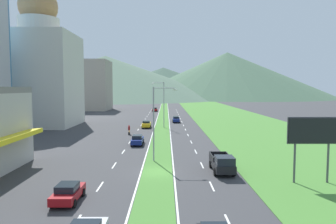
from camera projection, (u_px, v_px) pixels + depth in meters
name	position (u px, v px, depth m)	size (l,w,h in m)	color
ground_plane	(157.00, 172.00, 32.69)	(600.00, 600.00, 0.00)	#38383A
grass_median	(163.00, 118.00, 92.50)	(3.20, 240.00, 0.06)	#477F33
grass_verge_right	(231.00, 118.00, 92.63)	(24.00, 240.00, 0.06)	#477F33
lane_dash_left_1	(75.00, 223.00, 20.37)	(0.16, 2.80, 0.01)	silver
lane_dash_left_2	(100.00, 186.00, 28.01)	(0.16, 2.80, 0.01)	silver
lane_dash_left_3	(114.00, 165.00, 35.66)	(0.16, 2.80, 0.01)	silver
lane_dash_left_4	(123.00, 152.00, 43.31)	(0.16, 2.80, 0.01)	silver
lane_dash_left_5	(130.00, 142.00, 50.96)	(0.16, 2.80, 0.01)	silver
lane_dash_left_6	(135.00, 135.00, 58.61)	(0.16, 2.80, 0.01)	silver
lane_dash_left_7	(138.00, 130.00, 66.25)	(0.16, 2.80, 0.01)	silver
lane_dash_left_8	(141.00, 125.00, 73.90)	(0.16, 2.80, 0.01)	silver
lane_dash_left_9	(143.00, 122.00, 81.55)	(0.16, 2.80, 0.01)	silver
lane_dash_left_10	(145.00, 119.00, 89.20)	(0.16, 2.80, 0.01)	silver
lane_dash_left_11	(147.00, 116.00, 96.85)	(0.16, 2.80, 0.01)	silver
lane_dash_left_12	(148.00, 114.00, 104.49)	(0.16, 2.80, 0.01)	silver
lane_dash_left_13	(150.00, 113.00, 112.14)	(0.16, 2.80, 0.01)	silver
lane_dash_left_14	(151.00, 111.00, 119.79)	(0.16, 2.80, 0.01)	silver
lane_dash_left_15	(152.00, 110.00, 127.44)	(0.16, 2.80, 0.01)	silver
lane_dash_right_1	(229.00, 223.00, 20.43)	(0.16, 2.80, 0.01)	silver
lane_dash_right_2	(212.00, 186.00, 28.08)	(0.16, 2.80, 0.01)	silver
lane_dash_right_3	(202.00, 165.00, 35.72)	(0.16, 2.80, 0.01)	silver
lane_dash_right_4	(196.00, 152.00, 43.37)	(0.16, 2.80, 0.01)	silver
lane_dash_right_5	(191.00, 142.00, 51.02)	(0.16, 2.80, 0.01)	silver
lane_dash_right_6	(188.00, 135.00, 58.67)	(0.16, 2.80, 0.01)	silver
lane_dash_right_7	(185.00, 130.00, 66.32)	(0.16, 2.80, 0.01)	silver
lane_dash_right_8	(183.00, 125.00, 73.96)	(0.16, 2.80, 0.01)	silver
lane_dash_right_9	(182.00, 122.00, 81.61)	(0.16, 2.80, 0.01)	silver
lane_dash_right_10	(180.00, 119.00, 89.26)	(0.16, 2.80, 0.01)	silver
lane_dash_right_11	(179.00, 116.00, 96.91)	(0.16, 2.80, 0.01)	silver
lane_dash_right_12	(178.00, 114.00, 104.56)	(0.16, 2.80, 0.01)	silver
lane_dash_right_13	(178.00, 113.00, 112.20)	(0.16, 2.80, 0.01)	silver
lane_dash_right_14	(177.00, 111.00, 119.85)	(0.16, 2.80, 0.01)	silver
lane_dash_right_15	(176.00, 110.00, 127.50)	(0.16, 2.80, 0.01)	silver
edge_line_median_left	(157.00, 118.00, 92.49)	(0.16, 240.00, 0.01)	silver
edge_line_median_right	(169.00, 118.00, 92.52)	(0.16, 240.00, 0.01)	silver
domed_building	(40.00, 70.00, 72.62)	(16.31, 16.31, 32.28)	beige
midrise_colored	(90.00, 85.00, 125.45)	(15.77, 15.77, 20.11)	#9E9384
hill_far_left	(106.00, 77.00, 266.85)	(211.71, 211.71, 36.72)	#516B56
hill_far_center	(163.00, 82.00, 315.21)	(171.40, 171.40, 29.85)	#3D5647
hill_far_right	(227.00, 75.00, 289.83)	(191.39, 191.39, 42.32)	#47664C
street_lamp_near	(156.00, 119.00, 37.24)	(2.94, 0.31, 9.10)	#99999E
street_lamp_mid	(163.00, 102.00, 68.88)	(2.78, 0.34, 10.28)	#99999E
billboard_roadside	(312.00, 134.00, 28.61)	(4.69, 0.28, 6.28)	#4C4C51
car_0	(155.00, 109.00, 118.07)	(1.95, 4.65, 1.49)	maroon
car_2	(68.00, 193.00, 24.19)	(1.90, 4.02, 1.48)	maroon
car_4	(137.00, 140.00, 48.64)	(1.87, 4.64, 1.55)	navy
car_5	(176.00, 119.00, 80.46)	(1.86, 4.79, 1.55)	navy
car_6	(146.00, 124.00, 69.54)	(1.99, 4.54, 1.55)	yellow
pickup_truck_0	(222.00, 163.00, 32.60)	(2.18, 5.40, 2.00)	black
motorcycle_rider	(129.00, 131.00, 59.36)	(0.36, 2.00, 1.80)	black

